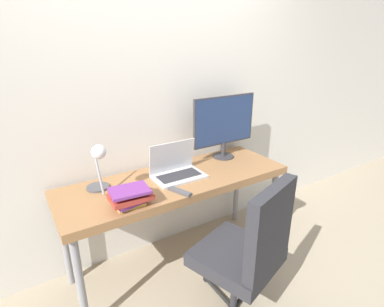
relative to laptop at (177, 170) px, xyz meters
name	(u,v)px	position (x,y,z in m)	size (l,w,h in m)	color
ground_plane	(198,284)	(-0.01, -0.32, -0.83)	(12.00, 12.00, 0.00)	tan
wall_back	(153,100)	(-0.01, 0.34, 0.47)	(8.00, 0.05, 2.60)	silver
desk	(177,186)	(-0.01, -0.03, -0.12)	(1.74, 0.60, 0.78)	#996B42
laptop	(177,170)	(0.00, 0.00, 0.00)	(0.38, 0.25, 0.26)	silver
monitor	(224,123)	(0.54, 0.13, 0.25)	(0.61, 0.19, 0.54)	#333338
desk_lamp	(98,164)	(-0.56, 0.03, 0.16)	(0.15, 0.26, 0.36)	#4C4C51
office_chair	(249,249)	(0.08, -0.73, -0.27)	(0.66, 0.64, 1.02)	black
book_stack	(130,196)	(-0.46, -0.22, 0.01)	(0.26, 0.21, 0.12)	gold
tv_remote	(180,191)	(-0.11, -0.24, -0.04)	(0.10, 0.18, 0.02)	#4C4C51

